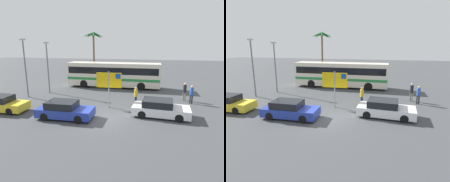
% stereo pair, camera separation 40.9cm
% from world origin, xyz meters
% --- Properties ---
extents(ground, '(120.00, 120.00, 0.00)m').
position_xyz_m(ground, '(0.00, 0.00, 0.00)').
color(ground, '#424447').
extents(bus_front_coach, '(11.84, 2.43, 3.17)m').
position_xyz_m(bus_front_coach, '(-1.50, 10.84, 1.78)').
color(bus_front_coach, silver).
rests_on(bus_front_coach, ground).
extents(ferry_sign, '(2.20, 0.15, 3.20)m').
position_xyz_m(ferry_sign, '(-0.09, 2.62, 2.33)').
color(ferry_sign, gray).
rests_on(ferry_sign, ground).
extents(car_yellow, '(4.44, 1.88, 1.32)m').
position_xyz_m(car_yellow, '(-8.80, -0.26, 0.64)').
color(car_yellow, yellow).
rests_on(car_yellow, ground).
extents(car_white, '(4.42, 2.16, 1.32)m').
position_xyz_m(car_white, '(4.22, 1.39, 0.64)').
color(car_white, silver).
rests_on(car_white, ground).
extents(car_blue, '(4.26, 1.86, 1.32)m').
position_xyz_m(car_blue, '(-2.81, -0.56, 0.64)').
color(car_blue, '#23389E').
rests_on(car_blue, ground).
extents(pedestrian_crossing_lot, '(0.32, 0.32, 1.72)m').
position_xyz_m(pedestrian_crossing_lot, '(2.12, 3.75, 1.01)').
color(pedestrian_crossing_lot, '#1E2347').
rests_on(pedestrian_crossing_lot, ground).
extents(pedestrian_near_sign, '(0.32, 0.32, 1.82)m').
position_xyz_m(pedestrian_near_sign, '(6.66, 6.23, 1.08)').
color(pedestrian_near_sign, '#706656').
rests_on(pedestrian_near_sign, ground).
extents(pedestrian_by_bus, '(0.32, 0.32, 1.74)m').
position_xyz_m(pedestrian_by_bus, '(7.17, 5.40, 1.03)').
color(pedestrian_by_bus, '#2D2D33').
rests_on(pedestrian_by_bus, ground).
extents(lamp_post_left_side, '(0.56, 0.20, 5.72)m').
position_xyz_m(lamp_post_left_side, '(-8.12, 6.35, 3.18)').
color(lamp_post_left_side, slate).
rests_on(lamp_post_left_side, ground).
extents(lamp_post_right_side, '(0.56, 0.20, 6.02)m').
position_xyz_m(lamp_post_right_side, '(-9.31, 4.08, 3.33)').
color(lamp_post_right_side, slate).
rests_on(lamp_post_right_side, ground).
extents(palm_tree_seaside, '(3.78, 3.63, 7.56)m').
position_xyz_m(palm_tree_seaside, '(-6.84, 19.33, 6.15)').
color(palm_tree_seaside, brown).
rests_on(palm_tree_seaside, ground).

